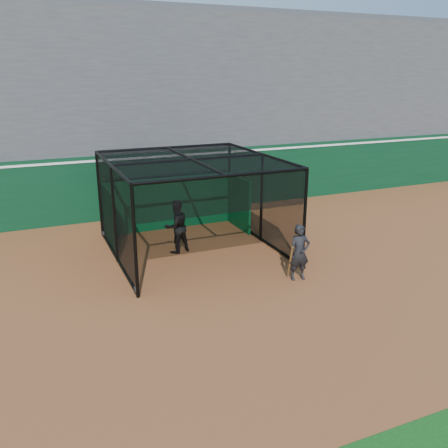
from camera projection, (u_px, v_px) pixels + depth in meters
name	position (u px, v px, depth m)	size (l,w,h in m)	color
ground	(217.00, 306.00, 11.60)	(120.00, 120.00, 0.00)	brown
outfield_wall	(135.00, 184.00, 18.66)	(50.00, 0.50, 2.50)	#09341B
grandstand	(111.00, 97.00, 21.00)	(50.00, 7.85, 8.95)	#4C4C4F
batting_cage	(192.00, 206.00, 14.87)	(4.97, 5.38, 2.95)	black
batter	(176.00, 226.00, 14.90)	(0.83, 0.65, 1.70)	black
on_deck_player	(299.00, 253.00, 12.90)	(0.64, 0.47, 1.57)	black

